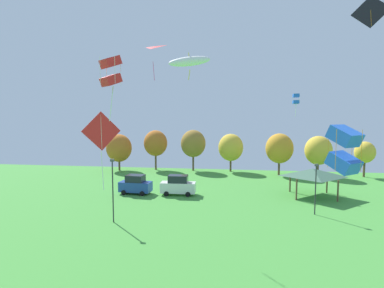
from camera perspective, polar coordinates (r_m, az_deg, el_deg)
name	(u,v)px	position (r m, az deg, el deg)	size (l,w,h in m)	color
kite_flying_1	(189,61)	(23.68, -0.54, 15.47)	(3.31, 0.82, 2.07)	white
kite_flying_2	(371,12)	(28.25, 30.88, 20.83)	(2.49, 1.12, 2.63)	black
kite_flying_3	(151,57)	(29.83, -7.86, 16.14)	(2.02, 1.57, 2.50)	red
kite_flying_4	(296,99)	(38.52, 19.19, 8.12)	(0.72, 0.74, 2.79)	blue
kite_flying_5	(101,133)	(21.91, -16.86, 1.96)	(2.12, 1.82, 5.55)	red
kite_flying_6	(344,149)	(16.73, 27.01, -0.91)	(1.83, 1.85, 2.46)	blue
kite_flying_10	(111,71)	(17.99, -15.24, 13.21)	(1.34, 1.36, 3.70)	red
parked_car_leftmost	(136,185)	(40.63, -10.71, -7.61)	(4.28, 2.30, 2.53)	#234299
parked_car_second_from_left	(178,185)	(39.42, -2.66, -7.87)	(4.56, 2.03, 2.60)	silver
park_pavilion	(313,173)	(41.27, 22.05, -5.08)	(6.19, 5.50, 3.60)	brown
light_post_0	(316,186)	(33.67, 22.48, -7.34)	(0.36, 0.20, 5.31)	#2D2D33
light_post_1	(113,187)	(29.79, -14.86, -7.88)	(0.36, 0.20, 6.13)	#2D2D33
treeline_tree_0	(119,148)	(58.91, -13.73, -0.76)	(4.82, 4.82, 6.97)	brown
treeline_tree_1	(156,143)	(58.43, -6.95, 0.15)	(4.55, 4.55, 7.69)	brown
treeline_tree_2	(193,144)	(56.98, 0.23, 0.08)	(4.73, 4.73, 7.81)	brown
treeline_tree_3	(231,147)	(56.49, 7.39, -0.66)	(4.64, 4.64, 7.11)	brown
treeline_tree_4	(279,148)	(54.41, 16.31, -0.82)	(4.75, 4.75, 7.37)	brown
treeline_tree_5	(318,150)	(55.50, 22.93, -1.15)	(4.51, 4.51, 7.00)	brown
treeline_tree_6	(365,152)	(58.70, 30.06, -1.39)	(3.33, 3.33, 6.07)	brown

